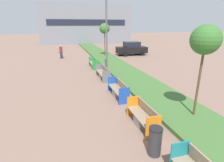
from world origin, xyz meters
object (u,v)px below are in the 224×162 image
bench_green_frame (94,64)px  bench_blue_frame (118,91)px  bench_grey_frame (103,74)px  sapling_tree_far (105,29)px  bench_orange_frame (143,117)px  street_lamp_post (106,16)px  parked_car_distant (132,49)px  litter_bin (155,141)px  sapling_tree_near (205,41)px  pedestrian_walking (61,52)px

bench_green_frame → bench_blue_frame: bearing=-90.0°
bench_grey_frame → sapling_tree_far: bearing=75.0°
bench_orange_frame → street_lamp_post: size_ratio=0.22×
street_lamp_post → parked_car_distant: 11.21m
litter_bin → street_lamp_post: bearing=84.2°
bench_green_frame → sapling_tree_near: 11.80m
bench_grey_frame → bench_green_frame: size_ratio=1.10×
bench_orange_frame → sapling_tree_near: bearing=-2.6°
bench_green_frame → pedestrian_walking: 6.85m
sapling_tree_far → bench_green_frame: bearing=-114.4°
pedestrian_walking → bench_orange_frame: bearing=-79.9°
pedestrian_walking → street_lamp_post: bearing=-67.5°
street_lamp_post → sapling_tree_far: 8.54m
bench_blue_frame → sapling_tree_near: (2.51, -3.39, 3.13)m
pedestrian_walking → parked_car_distant: (9.55, -0.12, 0.05)m
bench_green_frame → sapling_tree_near: size_ratio=0.54×
bench_blue_frame → bench_orange_frame: bearing=-90.1°
street_lamp_post → pedestrian_walking: 10.33m
bench_orange_frame → sapling_tree_near: 4.02m
bench_orange_frame → sapling_tree_far: 17.02m
bench_orange_frame → sapling_tree_near: sapling_tree_near is taller
bench_orange_frame → parked_car_distant: 18.20m
bench_green_frame → street_lamp_post: street_lamp_post is taller
sapling_tree_far → street_lamp_post: bearing=-103.0°
bench_blue_frame → bench_grey_frame: same height
litter_bin → street_lamp_post: size_ratio=0.11×
bench_orange_frame → bench_grey_frame: size_ratio=0.80×
bench_blue_frame → sapling_tree_far: bearing=79.2°
bench_orange_frame → sapling_tree_far: (2.52, 16.52, 3.25)m
bench_blue_frame → pedestrian_walking: bearing=102.4°
street_lamp_post → parked_car_distant: (5.90, 8.71, -3.86)m
bench_blue_frame → bench_grey_frame: bearing=90.0°
bench_green_frame → parked_car_distant: 8.87m
bench_grey_frame → parked_car_distant: size_ratio=0.58×
bench_grey_frame → street_lamp_post: size_ratio=0.28×
sapling_tree_far → pedestrian_walking: (-5.56, 0.58, -2.75)m
bench_blue_frame → litter_bin: size_ratio=2.27×
bench_orange_frame → litter_bin: (-0.40, -1.72, 0.14)m
parked_car_distant → street_lamp_post: bearing=-122.5°
bench_orange_frame → pedestrian_walking: 17.38m
bench_orange_frame → pedestrian_walking: pedestrian_walking is taller
bench_green_frame → street_lamp_post: (0.61, -2.71, 4.40)m
bench_orange_frame → sapling_tree_near: (2.52, -0.11, 3.13)m
sapling_tree_near → bench_grey_frame: bearing=109.1°
bench_orange_frame → sapling_tree_far: size_ratio=0.45×
street_lamp_post → bench_blue_frame: bearing=-97.0°
bench_green_frame → sapling_tree_near: bearing=-77.2°
street_lamp_post → sapling_tree_near: street_lamp_post is taller
bench_grey_frame → sapling_tree_near: (2.51, -7.23, 3.12)m
sapling_tree_far → parked_car_distant: bearing=6.7°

